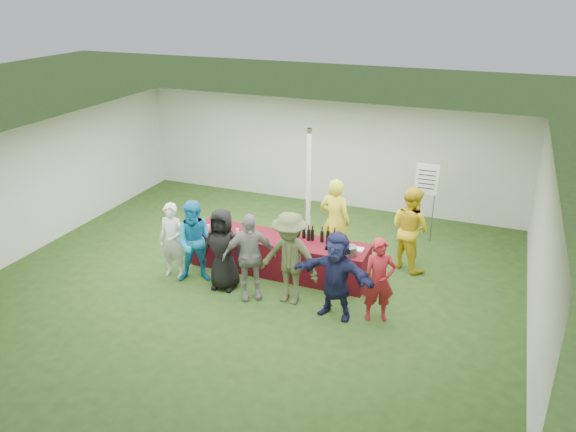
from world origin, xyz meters
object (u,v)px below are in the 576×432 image
at_px(customer_1, 196,242).
at_px(customer_2, 223,249).
at_px(customer_0, 172,241).
at_px(customer_5, 336,275).
at_px(serving_table, 279,255).
at_px(staff_pourer, 335,222).
at_px(staff_back, 410,228).
at_px(customer_6, 379,280).
at_px(customer_3, 249,257).
at_px(dump_bucket, 350,251).
at_px(wine_list_sign, 426,185).
at_px(customer_4, 290,258).

height_order(customer_1, customer_2, customer_1).
relative_size(customer_0, customer_5, 0.96).
relative_size(serving_table, customer_5, 2.26).
height_order(staff_pourer, staff_back, staff_pourer).
bearing_deg(staff_pourer, customer_6, 136.00).
xyz_separation_m(staff_back, customer_0, (-4.24, -2.06, -0.11)).
height_order(customer_1, customer_6, customer_1).
relative_size(staff_pourer, customer_1, 1.11).
xyz_separation_m(serving_table, staff_pourer, (0.90, 0.82, 0.54)).
distance_m(customer_3, customer_6, 2.37).
bearing_deg(dump_bucket, staff_pourer, 120.70).
xyz_separation_m(wine_list_sign, customer_3, (-2.55, -3.69, -0.48)).
height_order(dump_bucket, customer_5, customer_5).
relative_size(dump_bucket, customer_6, 0.16).
relative_size(serving_table, customer_0, 2.35).
bearing_deg(customer_3, dump_bucket, -5.45).
height_order(wine_list_sign, customer_6, wine_list_sign).
relative_size(wine_list_sign, customer_6, 1.19).
relative_size(customer_1, customer_6, 1.09).
bearing_deg(dump_bucket, customer_5, -89.56).
relative_size(wine_list_sign, customer_1, 1.09).
height_order(wine_list_sign, customer_1, wine_list_sign).
bearing_deg(dump_bucket, customer_4, -140.12).
xyz_separation_m(customer_4, customer_6, (1.62, 0.02, -0.12)).
distance_m(wine_list_sign, customer_0, 5.57).
height_order(dump_bucket, staff_pourer, staff_pourer).
xyz_separation_m(dump_bucket, customer_2, (-2.26, -0.74, -0.04)).
relative_size(dump_bucket, customer_1, 0.15).
relative_size(staff_back, customer_3, 1.05).
relative_size(dump_bucket, customer_0, 0.16).
xyz_separation_m(wine_list_sign, customer_0, (-4.29, -3.50, -0.55)).
bearing_deg(dump_bucket, customer_0, -168.45).
height_order(customer_0, customer_1, customer_1).
xyz_separation_m(customer_1, customer_5, (2.86, -0.22, -0.03)).
xyz_separation_m(customer_3, customer_6, (2.36, 0.14, -0.08)).
relative_size(staff_pourer, customer_0, 1.20).
xyz_separation_m(wine_list_sign, customer_2, (-3.17, -3.54, -0.51)).
xyz_separation_m(dump_bucket, staff_pourer, (-0.62, 1.04, 0.08)).
xyz_separation_m(customer_3, customer_5, (1.65, -0.02, -0.04)).
height_order(customer_0, customer_2, customer_2).
bearing_deg(staff_back, customer_6, 117.77).
xyz_separation_m(staff_back, customer_5, (-0.84, -2.27, -0.08)).
bearing_deg(wine_list_sign, customer_5, -103.65).
height_order(customer_3, customer_4, customer_4).
bearing_deg(customer_6, customer_1, 156.56).
distance_m(staff_back, customer_1, 4.23).
height_order(staff_back, customer_5, staff_back).
bearing_deg(customer_1, customer_6, -22.66).
xyz_separation_m(serving_table, customer_4, (0.62, -0.98, 0.50)).
distance_m(customer_3, customer_5, 1.65).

